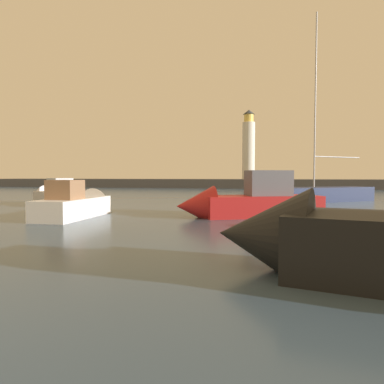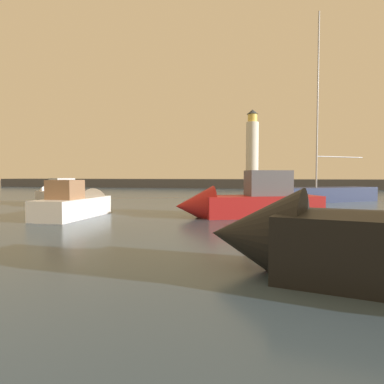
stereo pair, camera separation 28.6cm
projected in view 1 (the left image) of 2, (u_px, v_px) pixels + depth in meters
ground_plane at (199, 199)px, 29.66m from camera, size 220.00×220.00×0.00m
breakwater at (233, 184)px, 56.54m from camera, size 87.23×6.14×1.47m
lighthouse at (249, 146)px, 55.70m from camera, size 2.02×2.02×11.26m
motorboat_0 at (53, 196)px, 24.55m from camera, size 5.88×4.98×2.23m
motorboat_1 at (242, 203)px, 17.04m from camera, size 7.42×4.64×2.72m
motorboat_2 at (82, 204)px, 17.47m from camera, size 1.92×5.96×2.16m
sailboat_moored at (322, 193)px, 27.30m from camera, size 8.50×7.15×14.61m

